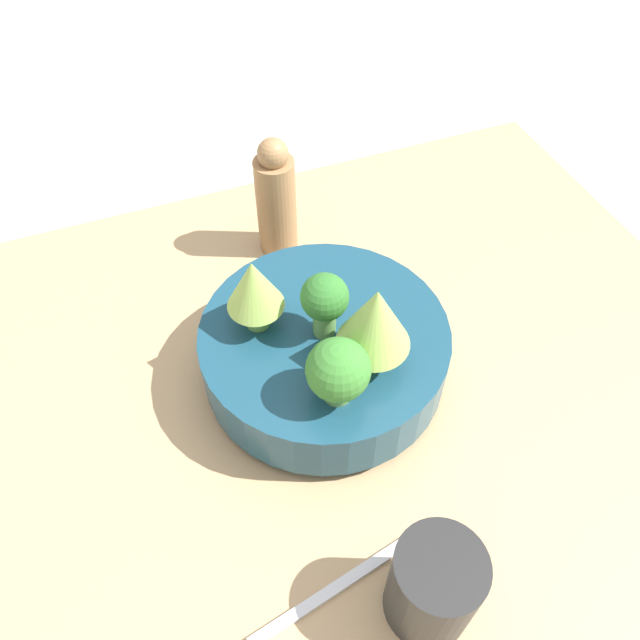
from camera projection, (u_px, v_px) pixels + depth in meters
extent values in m
plane|color=beige|center=(333.00, 412.00, 0.71)|extent=(6.00, 6.00, 0.00)
cube|color=tan|center=(334.00, 404.00, 0.70)|extent=(0.95, 0.77, 0.04)
cylinder|color=navy|center=(320.00, 372.00, 0.69)|extent=(0.12, 0.12, 0.01)
cylinder|color=navy|center=(320.00, 351.00, 0.67)|extent=(0.26, 0.26, 0.06)
cylinder|color=#609347|center=(337.00, 389.00, 0.58)|extent=(0.03, 0.03, 0.02)
sphere|color=#387A2D|center=(338.00, 370.00, 0.56)|extent=(0.06, 0.06, 0.06)
cylinder|color=#6BA34C|center=(257.00, 314.00, 0.64)|extent=(0.02, 0.02, 0.03)
cone|color=#93B751|center=(254.00, 285.00, 0.60)|extent=(0.06, 0.06, 0.06)
cylinder|color=#609347|center=(320.00, 321.00, 0.63)|extent=(0.02, 0.02, 0.04)
sphere|color=#2D6B28|center=(320.00, 298.00, 0.60)|extent=(0.05, 0.05, 0.05)
cylinder|color=#7AB256|center=(372.00, 351.00, 0.61)|extent=(0.03, 0.03, 0.03)
cone|color=#93B751|center=(375.00, 318.00, 0.57)|extent=(0.07, 0.07, 0.07)
cylinder|color=black|center=(433.00, 586.00, 0.51)|extent=(0.07, 0.07, 0.10)
cylinder|color=#997047|center=(276.00, 206.00, 0.78)|extent=(0.05, 0.05, 0.13)
sphere|color=#997047|center=(273.00, 154.00, 0.72)|extent=(0.04, 0.04, 0.04)
cube|color=silver|center=(348.00, 580.00, 0.56)|extent=(0.20, 0.05, 0.01)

